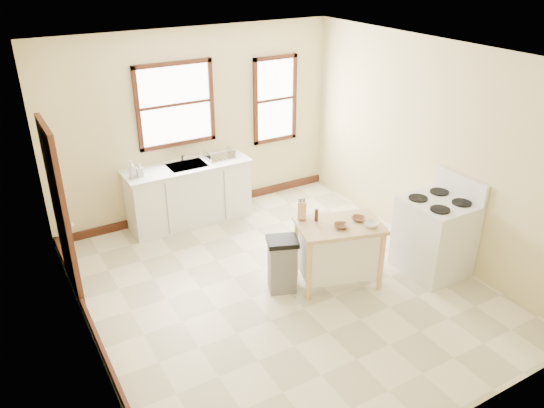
{
  "coord_description": "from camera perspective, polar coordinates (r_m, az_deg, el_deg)",
  "views": [
    {
      "loc": [
        -2.83,
        -4.62,
        3.81
      ],
      "look_at": [
        0.09,
        0.4,
        0.96
      ],
      "focal_mm": 35.0,
      "sensor_mm": 36.0,
      "label": 1
    }
  ],
  "objects": [
    {
      "name": "window_side",
      "position": [
        8.53,
        0.32,
        11.16
      ],
      "size": [
        0.77,
        0.06,
        1.37
      ],
      "primitive_type": null,
      "color": "#361A0E",
      "rests_on": "wall_back"
    },
    {
      "name": "bowl_b",
      "position": [
        6.46,
        9.3,
        -1.58
      ],
      "size": [
        0.23,
        0.23,
        0.04
      ],
      "primitive_type": "imported",
      "rotation": [
        0.0,
        0.0,
        0.62
      ],
      "color": "brown",
      "rests_on": "kitchen_island"
    },
    {
      "name": "window_main",
      "position": [
        7.81,
        -10.35,
        10.47
      ],
      "size": [
        1.17,
        0.06,
        1.22
      ],
      "primitive_type": null,
      "color": "#361A0E",
      "rests_on": "wall_back"
    },
    {
      "name": "sink_counter",
      "position": [
        8.01,
        -8.9,
        1.11
      ],
      "size": [
        1.86,
        0.62,
        0.92
      ],
      "primitive_type": null,
      "color": "white",
      "rests_on": "ground"
    },
    {
      "name": "bowl_a",
      "position": [
        6.26,
        7.44,
        -2.38
      ],
      "size": [
        0.24,
        0.24,
        0.04
      ],
      "primitive_type": "imported",
      "rotation": [
        0.0,
        0.0,
        -0.55
      ],
      "color": "brown",
      "rests_on": "kitchen_island"
    },
    {
      "name": "faucet",
      "position": [
        7.94,
        -9.68,
        5.31
      ],
      "size": [
        0.03,
        0.03,
        0.22
      ],
      "primitive_type": "cylinder",
      "color": "silver",
      "rests_on": "sink_counter"
    },
    {
      "name": "floor",
      "position": [
        6.62,
        1.1,
        -8.95
      ],
      "size": [
        5.0,
        5.0,
        0.0
      ],
      "primitive_type": "plane",
      "color": "beige",
      "rests_on": "ground"
    },
    {
      "name": "wall_left",
      "position": [
        5.24,
        -20.33,
        -2.99
      ],
      "size": [
        0.04,
        5.0,
        2.8
      ],
      "primitive_type": "cube",
      "color": "beige",
      "rests_on": "ground"
    },
    {
      "name": "bowl_c",
      "position": [
        6.34,
        10.63,
        -2.18
      ],
      "size": [
        0.19,
        0.19,
        0.05
      ],
      "primitive_type": "imported",
      "rotation": [
        0.0,
        0.0,
        -0.1
      ],
      "color": "white",
      "rests_on": "kitchen_island"
    },
    {
      "name": "soap_bottle_a",
      "position": [
        7.51,
        -14.86,
        3.64
      ],
      "size": [
        0.12,
        0.12,
        0.24
      ],
      "primitive_type": "imported",
      "rotation": [
        0.0,
        0.0,
        0.39
      ],
      "color": "#B2B2B2",
      "rests_on": "sink_counter"
    },
    {
      "name": "pepper_grinder",
      "position": [
        6.36,
        4.8,
        -1.2
      ],
      "size": [
        0.05,
        0.05,
        0.15
      ],
      "primitive_type": "cylinder",
      "rotation": [
        0.0,
        0.0,
        -0.23
      ],
      "color": "#3F1E11",
      "rests_on": "kitchen_island"
    },
    {
      "name": "wall_right",
      "position": [
        7.28,
        16.62,
        5.72
      ],
      "size": [
        0.04,
        5.0,
        2.8
      ],
      "primitive_type": "cube",
      "color": "beige",
      "rests_on": "ground"
    },
    {
      "name": "wall_back",
      "position": [
        8.03,
        -8.18,
        8.44
      ],
      "size": [
        4.5,
        0.04,
        2.8
      ],
      "primitive_type": "cube",
      "color": "beige",
      "rests_on": "ground"
    },
    {
      "name": "trash_bin",
      "position": [
        6.4,
        1.1,
        -6.53
      ],
      "size": [
        0.45,
        0.42,
        0.7
      ],
      "primitive_type": null,
      "rotation": [
        0.0,
        0.0,
        -0.37
      ],
      "color": "slate",
      "rests_on": "ground"
    },
    {
      "name": "ceiling",
      "position": [
        5.51,
        1.36,
        15.6
      ],
      "size": [
        5.0,
        5.0,
        0.0
      ],
      "primitive_type": "plane",
      "rotation": [
        3.14,
        0.0,
        0.0
      ],
      "color": "white",
      "rests_on": "ground"
    },
    {
      "name": "baseboard_left",
      "position": [
        5.98,
        -18.01,
        -14.22
      ],
      "size": [
        0.04,
        5.0,
        0.12
      ],
      "primitive_type": "cube",
      "color": "#361A0E",
      "rests_on": "ground"
    },
    {
      "name": "soap_bottle_b",
      "position": [
        7.54,
        -14.05,
        3.59
      ],
      "size": [
        0.09,
        0.09,
        0.19
      ],
      "primitive_type": "imported",
      "rotation": [
        0.0,
        0.0,
        -0.01
      ],
      "color": "#B2B2B2",
      "rests_on": "sink_counter"
    },
    {
      "name": "dish_rack",
      "position": [
        8.01,
        -5.67,
        5.3
      ],
      "size": [
        0.5,
        0.43,
        0.11
      ],
      "primitive_type": null,
      "rotation": [
        0.0,
        0.0,
        -0.29
      ],
      "color": "silver",
      "rests_on": "sink_counter"
    },
    {
      "name": "door_left",
      "position": [
        6.56,
        -21.82,
        -0.72
      ],
      "size": [
        0.06,
        0.9,
        2.1
      ],
      "primitive_type": "cube",
      "color": "#361A0E",
      "rests_on": "ground"
    },
    {
      "name": "kitchen_island",
      "position": [
        6.55,
        7.12,
        -5.32
      ],
      "size": [
        1.15,
        0.9,
        0.82
      ],
      "primitive_type": null,
      "rotation": [
        0.0,
        0.0,
        -0.3
      ],
      "color": "tan",
      "rests_on": "ground"
    },
    {
      "name": "gas_stove",
      "position": [
        6.96,
        17.2,
        -2.35
      ],
      "size": [
        0.79,
        0.8,
        1.25
      ],
      "primitive_type": null,
      "color": "silver",
      "rests_on": "ground"
    },
    {
      "name": "baseboard_back",
      "position": [
        8.5,
        -7.54,
        -0.23
      ],
      "size": [
        4.5,
        0.04,
        0.12
      ],
      "primitive_type": "cube",
      "color": "#361A0E",
      "rests_on": "ground"
    },
    {
      "name": "knife_block",
      "position": [
        6.39,
        3.25,
        -0.77
      ],
      "size": [
        0.14,
        0.14,
        0.2
      ],
      "primitive_type": null,
      "rotation": [
        0.0,
        0.0,
        -0.65
      ],
      "color": "tan",
      "rests_on": "kitchen_island"
    }
  ]
}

